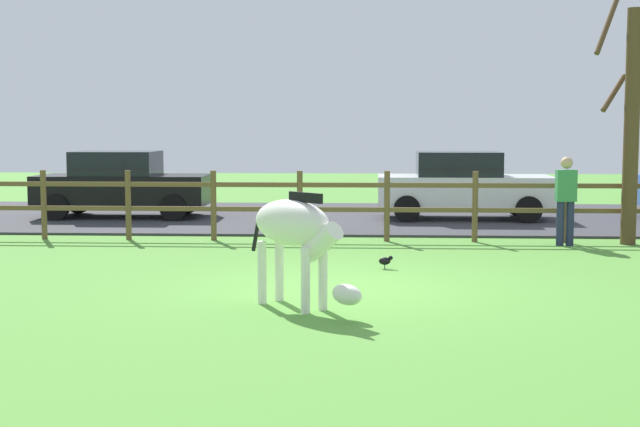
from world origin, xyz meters
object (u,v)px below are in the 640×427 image
object	(u,v)px
visitor_near_fence	(566,197)
zebra	(296,232)
parked_car_black	(122,184)
parked_car_white	(463,185)
bare_tree	(632,118)
crow_on_grass	(386,261)

from	to	relation	value
visitor_near_fence	zebra	bearing A→B (deg)	-126.95
parked_car_black	visitor_near_fence	distance (m)	10.39
zebra	parked_car_black	xyz separation A→B (m)	(-4.98, 10.26, -0.08)
parked_car_black	visitor_near_fence	world-z (taller)	visitor_near_fence
zebra	parked_car_white	size ratio (longest dim) A/B	0.38
parked_car_black	bare_tree	bearing A→B (deg)	-20.57
bare_tree	parked_car_white	xyz separation A→B (m)	(-2.66, 4.04, -1.50)
bare_tree	crow_on_grass	size ratio (longest dim) A/B	21.91
crow_on_grass	parked_car_white	world-z (taller)	parked_car_white
parked_car_white	visitor_near_fence	xyz separation A→B (m)	(1.43, -4.33, 0.06)
zebra	parked_car_black	size ratio (longest dim) A/B	0.38
bare_tree	parked_car_black	world-z (taller)	bare_tree
zebra	visitor_near_fence	world-z (taller)	visitor_near_fence
crow_on_grass	parked_car_white	bearing A→B (deg)	75.12
visitor_near_fence	parked_car_white	bearing A→B (deg)	108.31
zebra	visitor_near_fence	xyz separation A→B (m)	(4.48, 5.96, -0.02)
zebra	parked_car_white	world-z (taller)	parked_car_white
zebra	crow_on_grass	world-z (taller)	zebra
parked_car_black	parked_car_white	distance (m)	8.03
crow_on_grass	parked_car_black	size ratio (longest dim) A/B	0.05
parked_car_black	zebra	bearing A→B (deg)	-64.11
crow_on_grass	parked_car_black	xyz separation A→B (m)	(-6.11, 7.19, 0.72)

